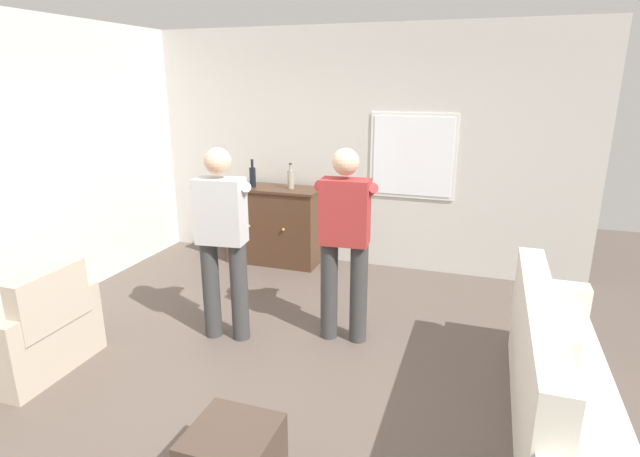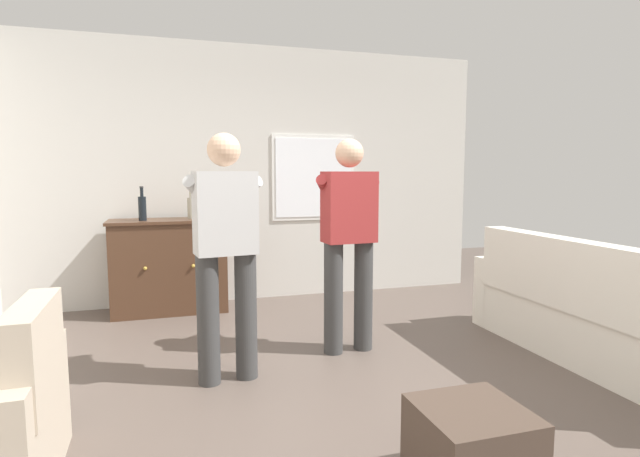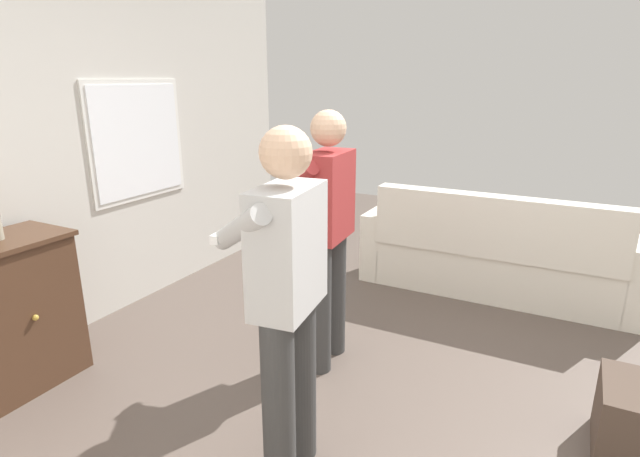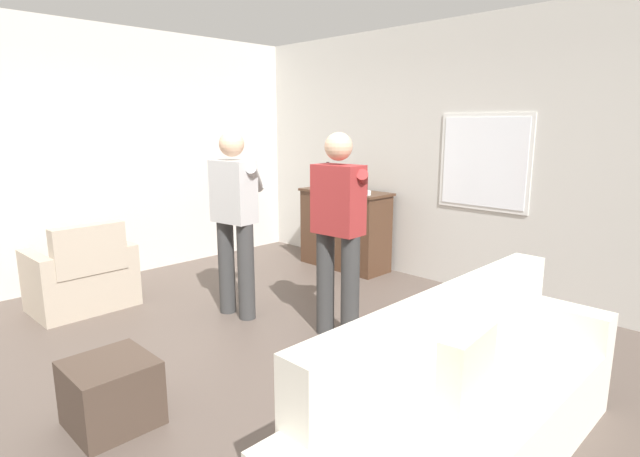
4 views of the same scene
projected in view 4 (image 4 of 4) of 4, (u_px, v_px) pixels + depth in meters
ground at (242, 349)px, 3.93m from camera, size 10.40×10.40×0.00m
wall_back_with_window at (436, 156)px, 5.48m from camera, size 5.20×0.15×2.80m
wall_side_left at (93, 156)px, 5.48m from camera, size 0.12×5.20×2.80m
couch at (467, 416)px, 2.42m from camera, size 0.57×2.35×0.94m
armchair at (83, 280)px, 4.75m from camera, size 0.67×0.89×0.85m
sideboard_cabinet at (345, 229)px, 6.11m from camera, size 1.16×0.49×0.95m
bottle_wine_green at (360, 182)px, 5.84m from camera, size 0.08×0.08×0.30m
bottle_liquor_amber at (328, 179)px, 6.12m from camera, size 0.08×0.08×0.34m
ottoman at (111, 393)px, 2.92m from camera, size 0.46×0.46×0.39m
person_standing_left at (235, 216)px, 4.46m from camera, size 0.55×0.50×1.68m
person_standing_right at (339, 226)px, 3.99m from camera, size 0.56×0.49×1.68m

